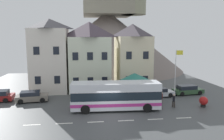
% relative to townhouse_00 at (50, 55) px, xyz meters
% --- Properties ---
extents(ground_plane, '(40.00, 60.00, 0.07)m').
position_rel_townhouse_00_xyz_m(ground_plane, '(7.69, -12.40, -5.51)').
color(ground_plane, '#494C4E').
extents(townhouse_00, '(5.28, 6.85, 10.96)m').
position_rel_townhouse_00_xyz_m(townhouse_00, '(0.00, 0.00, 0.00)').
color(townhouse_00, silver).
rests_on(townhouse_00, ground_plane).
extents(townhouse_01, '(6.15, 6.32, 10.53)m').
position_rel_townhouse_00_xyz_m(townhouse_01, '(5.98, -0.27, -0.21)').
color(townhouse_01, silver).
rests_on(townhouse_01, ground_plane).
extents(townhouse_02, '(5.00, 7.03, 10.26)m').
position_rel_townhouse_00_xyz_m(townhouse_02, '(12.82, 0.09, -0.35)').
color(townhouse_02, beige).
rests_on(townhouse_02, ground_plane).
extents(hilltop_castle, '(37.84, 37.84, 23.12)m').
position_rel_townhouse_00_xyz_m(hilltop_castle, '(11.14, 21.88, 2.48)').
color(hilltop_castle, slate).
rests_on(hilltop_castle, ground_plane).
extents(transit_bus, '(10.08, 2.99, 3.16)m').
position_rel_townhouse_00_xyz_m(transit_bus, '(8.64, -10.60, -3.88)').
color(transit_bus, white).
rests_on(transit_bus, ground_plane).
extents(bus_shelter, '(3.60, 3.60, 3.53)m').
position_rel_townhouse_00_xyz_m(bus_shelter, '(11.68, -6.72, -2.53)').
color(bus_shelter, '#473D33').
rests_on(bus_shelter, ground_plane).
extents(parked_car_00, '(4.12, 2.40, 1.33)m').
position_rel_townhouse_00_xyz_m(parked_car_00, '(-1.60, -6.14, -4.82)').
color(parked_car_00, slate).
rests_on(parked_car_00, ground_plane).
extents(parked_car_01, '(4.58, 2.28, 1.21)m').
position_rel_townhouse_00_xyz_m(parked_car_01, '(15.17, -5.86, -4.87)').
color(parked_car_01, silver).
rests_on(parked_car_01, ground_plane).
extents(parked_car_02, '(4.47, 2.21, 1.32)m').
position_rel_townhouse_00_xyz_m(parked_car_02, '(19.92, -5.07, -4.83)').
color(parked_car_02, '#315233').
rests_on(parked_car_02, ground_plane).
extents(pedestrian_00, '(0.33, 0.33, 1.66)m').
position_rel_townhouse_00_xyz_m(pedestrian_00, '(12.16, -8.69, -4.56)').
color(pedestrian_00, '#2D2D38').
rests_on(pedestrian_00, ground_plane).
extents(pedestrian_01, '(0.34, 0.29, 1.59)m').
position_rel_townhouse_00_xyz_m(pedestrian_01, '(15.52, -10.64, -4.67)').
color(pedestrian_01, '#38332D').
rests_on(pedestrian_01, ground_plane).
extents(pedestrian_02, '(0.34, 0.34, 1.48)m').
position_rel_townhouse_00_xyz_m(pedestrian_02, '(14.61, -8.99, -4.61)').
color(pedestrian_02, '#38332D').
rests_on(pedestrian_02, ground_plane).
extents(public_bench, '(1.50, 0.48, 0.87)m').
position_rel_townhouse_00_xyz_m(public_bench, '(10.19, -4.19, -5.01)').
color(public_bench, brown).
rests_on(public_bench, ground_plane).
extents(flagpole, '(0.95, 0.10, 6.60)m').
position_rel_townhouse_00_xyz_m(flagpole, '(16.76, -8.05, -1.63)').
color(flagpole, silver).
rests_on(flagpole, ground_plane).
extents(harbour_buoy, '(1.00, 1.00, 1.25)m').
position_rel_townhouse_00_xyz_m(harbour_buoy, '(19.08, -10.91, -4.78)').
color(harbour_buoy, black).
rests_on(harbour_buoy, ground_plane).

